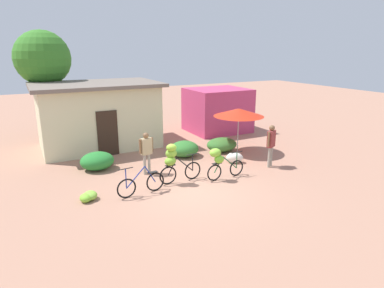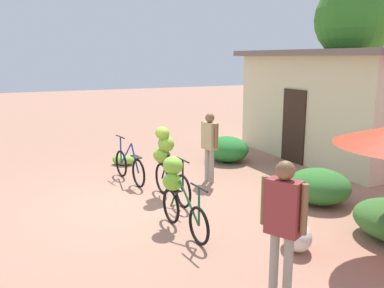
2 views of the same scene
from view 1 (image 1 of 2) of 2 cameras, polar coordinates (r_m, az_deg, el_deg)
name	(u,v)px [view 1 (image 1 of 2)]	position (r m, az deg, el deg)	size (l,w,h in m)	color
ground_plane	(190,189)	(11.51, -0.40, -7.55)	(60.00, 60.00, 0.00)	#A7765F
building_low	(98,115)	(16.69, -15.63, 4.81)	(5.74, 3.90, 3.04)	beige
shop_pink	(217,110)	(19.25, 4.31, 5.76)	(3.20, 2.80, 2.41)	#BF3B68
tree_behind_building	(43,59)	(18.40, -23.97, 13.00)	(2.68, 2.68, 5.46)	brown
hedge_bush_front_left	(97,161)	(13.67, -15.77, -2.77)	(1.30, 1.15, 0.69)	#277C30
hedge_bush_front_right	(184,149)	(14.74, -1.30, -0.82)	(1.26, 1.19, 0.68)	#32742E
hedge_bush_mid	(222,145)	(15.55, 5.07, -0.10)	(1.45, 1.16, 0.62)	#39722E
market_umbrella	(239,112)	(15.14, 7.92, 5.33)	(2.25, 2.25, 2.02)	beige
bicycle_leftmost	(141,184)	(11.07, -8.62, -6.72)	(1.66, 0.24, 1.00)	black
bicycle_near_pile	(174,160)	(11.68, -3.09, -2.76)	(1.64, 0.44, 1.46)	black
bicycle_center_loaded	(220,160)	(12.06, 4.78, -2.79)	(1.60, 0.46, 1.20)	black
banana_pile_on_ground	(88,196)	(11.10, -17.14, -8.48)	(0.61, 0.62, 0.27)	#7EC335
produce_sack	(235,158)	(14.05, 7.22, -2.32)	(0.70, 0.44, 0.44)	silver
person_vendor	(146,149)	(12.59, -7.75, -0.85)	(0.57, 0.26, 1.61)	gray
person_bystander	(271,141)	(13.60, 13.25, 0.42)	(0.53, 0.36, 1.71)	gray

